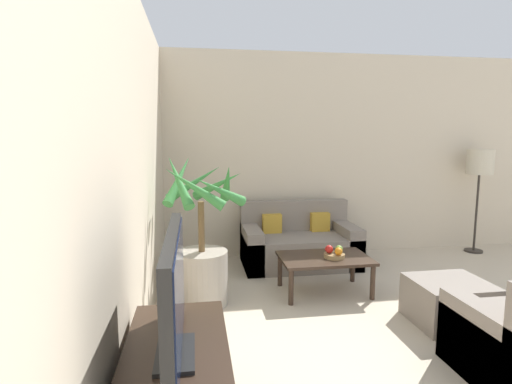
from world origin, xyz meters
name	(u,v)px	position (x,y,z in m)	size (l,w,h in m)	color
wall_back	(406,155)	(0.00, 5.66, 1.35)	(8.31, 0.06, 2.70)	beige
wall_left	(119,181)	(-3.39, 2.82, 1.35)	(0.06, 7.23, 2.70)	beige
television	(174,296)	(-3.06, 2.20, 0.88)	(0.18, 0.98, 0.59)	black
potted_palm	(202,254)	(-2.90, 4.14, 0.49)	(0.79, 0.87, 1.46)	#ADA393
sofa_loveseat	(299,244)	(-1.67, 5.17, 0.26)	(1.41, 0.77, 0.78)	gray
floor_lamp	(480,166)	(0.91, 5.33, 1.21)	(0.34, 0.34, 1.44)	#2D2823
coffee_table	(325,261)	(-1.65, 4.23, 0.33)	(0.92, 0.60, 0.38)	#38281E
fruit_bowl	(334,256)	(-1.56, 4.19, 0.40)	(0.21, 0.21, 0.04)	#997A4C
apple_red	(329,249)	(-1.61, 4.21, 0.47)	(0.08, 0.08, 0.08)	red
apple_green	(339,249)	(-1.50, 4.21, 0.46)	(0.08, 0.08, 0.08)	olive
orange_fruit	(339,251)	(-1.54, 4.13, 0.46)	(0.08, 0.08, 0.08)	orange
ottoman	(449,302)	(-0.80, 3.41, 0.19)	(0.63, 0.55, 0.38)	gray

